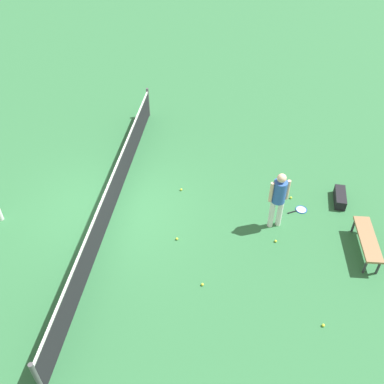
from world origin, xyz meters
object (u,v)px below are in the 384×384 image
tennis_racket_near_player (300,210)px  courtside_bench (368,240)px  tennis_ball_near_player (177,239)px  tennis_ball_stray_left (202,284)px  tennis_ball_baseline (291,198)px  tennis_ball_midcourt (181,190)px  tennis_ball_by_net (323,325)px  player_near_side (279,196)px  equipment_bag (340,197)px  tennis_ball_stray_right (276,241)px

tennis_racket_near_player → courtside_bench: courtside_bench is taller
tennis_ball_near_player → tennis_ball_stray_left: size_ratio=1.00×
tennis_ball_baseline → tennis_ball_midcourt: bearing=90.5°
tennis_ball_baseline → courtside_bench: courtside_bench is taller
courtside_bench → tennis_ball_midcourt: bearing=70.0°
tennis_ball_by_net → tennis_ball_baseline: bearing=6.7°
tennis_ball_by_net → courtside_bench: (2.24, -1.21, 0.38)m
tennis_ball_midcourt → tennis_ball_baseline: same height
tennis_ball_by_net → courtside_bench: courtside_bench is taller
player_near_side → equipment_bag: player_near_side is taller
tennis_ball_by_net → tennis_ball_stray_right: (2.30, 0.94, 0.00)m
player_near_side → equipment_bag: 2.36m
tennis_racket_near_player → tennis_ball_by_net: size_ratio=9.03×
tennis_ball_near_player → tennis_ball_stray_right: 2.50m
tennis_ball_stray_right → tennis_ball_stray_left: bearing=132.5°
tennis_racket_near_player → courtside_bench: bearing=-132.5°
tennis_ball_near_player → tennis_ball_by_net: same height
tennis_racket_near_player → tennis_ball_near_player: bearing=115.1°
tennis_ball_near_player → tennis_ball_baseline: bearing=-56.7°
tennis_ball_by_net → tennis_racket_near_player: bearing=3.7°
tennis_ball_stray_right → tennis_ball_by_net: bearing=-157.8°
tennis_ball_midcourt → tennis_ball_stray_right: size_ratio=1.00×
tennis_ball_stray_right → courtside_bench: size_ratio=0.04×
tennis_ball_by_net → tennis_ball_near_player: bearing=58.8°
tennis_ball_midcourt → tennis_ball_baseline: bearing=-89.5°
player_near_side → equipment_bag: (1.20, -1.84, -0.87)m
tennis_ball_near_player → courtside_bench: 4.65m
player_near_side → tennis_ball_near_player: (-0.83, 2.45, -0.98)m
tennis_ball_near_player → tennis_ball_baseline: size_ratio=1.00×
tennis_ball_near_player → courtside_bench: (0.17, -4.63, 0.38)m
equipment_bag → tennis_ball_stray_left: bearing=133.8°
tennis_ball_midcourt → tennis_ball_stray_left: same height
courtside_bench → equipment_bag: (1.86, 0.34, -0.28)m
tennis_ball_by_net → tennis_ball_midcourt: size_ratio=1.00×
tennis_ball_by_net → tennis_ball_midcourt: 5.36m
tennis_ball_by_net → tennis_ball_midcourt: (3.99, 3.58, 0.00)m
tennis_ball_baseline → courtside_bench: 2.47m
tennis_racket_near_player → tennis_ball_midcourt: (0.42, 3.35, 0.02)m
tennis_ball_midcourt → equipment_bag: 4.45m
tennis_ball_baseline → tennis_ball_stray_left: 3.93m
tennis_ball_near_player → tennis_ball_by_net: bearing=-121.2°
tennis_ball_midcourt → tennis_ball_baseline: size_ratio=1.00×
tennis_ball_stray_left → equipment_bag: size_ratio=0.08×
player_near_side → tennis_ball_stray_left: bearing=142.4°
tennis_ball_stray_right → equipment_bag: (1.80, -1.80, 0.11)m
tennis_ball_midcourt → equipment_bag: size_ratio=0.08×
tennis_ball_stray_right → equipment_bag: 2.55m
tennis_ball_near_player → tennis_ball_midcourt: 1.92m
tennis_ball_stray_left → courtside_bench: bearing=-68.6°
tennis_ball_midcourt → equipment_bag: equipment_bag is taller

